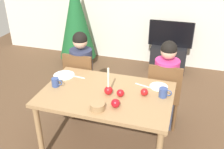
{
  "coord_description": "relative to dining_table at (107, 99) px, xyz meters",
  "views": [
    {
      "loc": [
        0.74,
        -2.22,
        2.19
      ],
      "look_at": [
        0.0,
        0.2,
        0.87
      ],
      "focal_mm": 41.07,
      "sensor_mm": 36.0,
      "label": 1
    }
  ],
  "objects": [
    {
      "name": "person_left_child",
      "position": [
        -0.57,
        0.64,
        -0.1
      ],
      "size": [
        0.3,
        0.3,
        1.17
      ],
      "color": "#33384C",
      "rests_on": "ground"
    },
    {
      "name": "apple_by_left_plate",
      "position": [
        0.16,
        -0.02,
        0.12
      ],
      "size": [
        0.08,
        0.08,
        0.08
      ],
      "primitive_type": "sphere",
      "color": "red",
      "rests_on": "dining_table"
    },
    {
      "name": "person_right_child",
      "position": [
        0.56,
        0.64,
        -0.1
      ],
      "size": [
        0.3,
        0.3,
        1.17
      ],
      "color": "#33384C",
      "rests_on": "ground"
    },
    {
      "name": "bowl_walnuts",
      "position": [
        0.01,
        -0.32,
        0.12
      ],
      "size": [
        0.14,
        0.14,
        0.07
      ],
      "primitive_type": "cylinder",
      "color": "#99754C",
      "rests_on": "dining_table"
    },
    {
      "name": "ground_plane",
      "position": [
        0.0,
        0.0,
        -0.67
      ],
      "size": [
        7.68,
        7.68,
        0.0
      ],
      "primitive_type": "plane",
      "color": "brown"
    },
    {
      "name": "candle_centerpiece",
      "position": [
        0.03,
        -0.02,
        0.15
      ],
      "size": [
        0.09,
        0.09,
        0.31
      ],
      "color": "red",
      "rests_on": "dining_table"
    },
    {
      "name": "tv_stand",
      "position": [
        0.46,
        2.3,
        -0.43
      ],
      "size": [
        0.64,
        0.4,
        0.48
      ],
      "primitive_type": "cube",
      "color": "black",
      "rests_on": "ground"
    },
    {
      "name": "chair_right",
      "position": [
        0.56,
        0.61,
        -0.15
      ],
      "size": [
        0.4,
        0.4,
        0.9
      ],
      "color": "brown",
      "rests_on": "ground"
    },
    {
      "name": "fork_right",
      "position": [
        0.34,
        0.26,
        0.09
      ],
      "size": [
        0.18,
        0.06,
        0.01
      ],
      "primitive_type": "cube",
      "rotation": [
        0.0,
        0.0,
        -0.26
      ],
      "color": "silver",
      "rests_on": "dining_table"
    },
    {
      "name": "chair_left",
      "position": [
        -0.57,
        0.61,
        -0.15
      ],
      "size": [
        0.4,
        0.4,
        0.9
      ],
      "color": "brown",
      "rests_on": "ground"
    },
    {
      "name": "plate_right",
      "position": [
        0.52,
        0.29,
        0.09
      ],
      "size": [
        0.2,
        0.2,
        0.01
      ],
      "primitive_type": "cylinder",
      "color": "white",
      "rests_on": "dining_table"
    },
    {
      "name": "plate_left",
      "position": [
        -0.61,
        0.22,
        0.09
      ],
      "size": [
        0.25,
        0.25,
        0.01
      ],
      "primitive_type": "cylinder",
      "color": "silver",
      "rests_on": "dining_table"
    },
    {
      "name": "mug_right",
      "position": [
        0.59,
        0.1,
        0.13
      ],
      "size": [
        0.13,
        0.09,
        0.1
      ],
      "color": "#33477F",
      "rests_on": "dining_table"
    },
    {
      "name": "dining_table",
      "position": [
        0.0,
        0.0,
        0.0
      ],
      "size": [
        1.4,
        0.9,
        0.75
      ],
      "color": "#99754C",
      "rests_on": "ground"
    },
    {
      "name": "apple_by_right_mug",
      "position": [
        0.17,
        -0.23,
        0.13
      ],
      "size": [
        0.09,
        0.09,
        0.09
      ],
      "primitive_type": "sphere",
      "color": "#AC101A",
      "rests_on": "dining_table"
    },
    {
      "name": "apple_near_candle",
      "position": [
        0.4,
        0.07,
        0.12
      ],
      "size": [
        0.08,
        0.08,
        0.08
      ],
      "primitive_type": "sphere",
      "color": "red",
      "rests_on": "dining_table"
    },
    {
      "name": "mug_left",
      "position": [
        -0.58,
        -0.04,
        0.13
      ],
      "size": [
        0.13,
        0.08,
        0.1
      ],
      "color": "#33477F",
      "rests_on": "dining_table"
    },
    {
      "name": "fork_left",
      "position": [
        -0.43,
        0.23,
        0.09
      ],
      "size": [
        0.18,
        0.03,
        0.01
      ],
      "primitive_type": "cube",
      "rotation": [
        0.0,
        0.0,
        -0.1
      ],
      "color": "silver",
      "rests_on": "dining_table"
    },
    {
      "name": "christmas_tree",
      "position": [
        -1.3,
        2.12,
        0.22
      ],
      "size": [
        0.7,
        0.7,
        1.71
      ],
      "color": "brown",
      "rests_on": "ground"
    },
    {
      "name": "tv",
      "position": [
        0.46,
        2.3,
        0.04
      ],
      "size": [
        0.79,
        0.05,
        0.46
      ],
      "color": "black",
      "rests_on": "tv_stand"
    }
  ]
}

